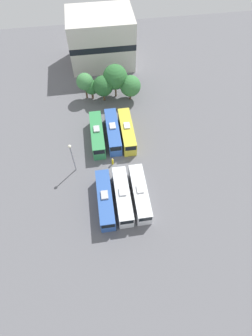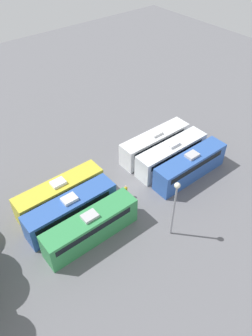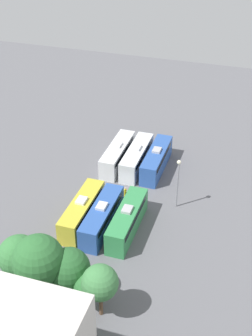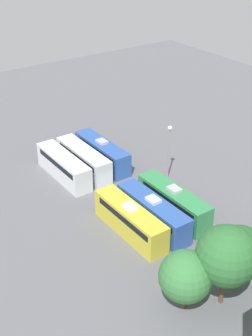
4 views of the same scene
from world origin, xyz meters
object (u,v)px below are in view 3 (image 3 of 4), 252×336
at_px(bus_3, 127,220).
at_px(worker_person, 125,193).
at_px(bus_1, 137,157).
at_px(light_pole, 178,176).
at_px(tree_3, 38,260).
at_px(bus_2, 117,154).
at_px(tree_0, 100,283).
at_px(bus_5, 82,211).
at_px(tree_4, 19,256).
at_px(tree_1, 89,287).
at_px(bus_0, 156,159).
at_px(tree_2, 69,269).
at_px(bus_4, 102,216).

height_order(bus_3, worker_person, bus_3).
height_order(bus_1, light_pole, light_pole).
relative_size(light_pole, tree_3, 0.92).
bearing_deg(bus_2, tree_0, 105.31).
height_order(bus_3, bus_5, same).
distance_m(worker_person, tree_4, 19.73).
bearing_deg(tree_1, bus_0, -89.54).
height_order(bus_2, tree_0, tree_0).
distance_m(bus_2, tree_2, 27.53).
xyz_separation_m(bus_3, tree_0, (-1.46, 13.60, 2.84)).
height_order(tree_0, tree_3, tree_3).
bearing_deg(bus_3, tree_0, 96.14).
bearing_deg(bus_2, bus_0, -177.15).
relative_size(bus_1, tree_0, 1.61).
xyz_separation_m(bus_1, light_pole, (-8.16, 8.05, 3.35)).
relative_size(tree_1, tree_2, 0.77).
distance_m(bus_1, bus_5, 15.35).
height_order(bus_2, bus_4, same).
distance_m(light_pole, tree_2, 20.65).
distance_m(bus_3, tree_2, 12.72).
height_order(bus_1, bus_4, same).
bearing_deg(bus_0, bus_1, 3.97).
distance_m(bus_0, bus_1, 3.13).
height_order(bus_1, tree_0, tree_0).
height_order(worker_person, tree_0, tree_0).
xyz_separation_m(tree_0, tree_4, (10.22, -1.80, -0.93)).
distance_m(worker_person, tree_2, 19.19).
bearing_deg(bus_2, light_pole, 144.76).
bearing_deg(bus_4, tree_4, 64.54).
height_order(light_pole, tree_0, light_pole).
relative_size(bus_4, tree_1, 2.16).
bearing_deg(tree_3, tree_4, -24.22).
bearing_deg(tree_1, bus_5, -64.42).
relative_size(bus_3, tree_4, 1.74).
distance_m(bus_2, tree_4, 26.90).
xyz_separation_m(tree_1, tree_2, (2.68, -1.01, 0.86)).
bearing_deg(bus_0, light_pole, 121.38).
xyz_separation_m(bus_0, worker_person, (2.28, 8.58, -0.98)).
relative_size(bus_5, tree_4, 1.74).
distance_m(bus_2, tree_1, 28.95).
bearing_deg(tree_2, bus_1, -88.60).
relative_size(bus_3, light_pole, 1.40).
bearing_deg(bus_1, tree_1, 96.76).
height_order(bus_2, tree_3, tree_3).
relative_size(tree_0, tree_1, 1.34).
relative_size(bus_5, tree_1, 2.16).
bearing_deg(bus_1, bus_2, 1.72).
bearing_deg(tree_1, bus_3, -89.52).
relative_size(bus_0, bus_5, 1.00).
bearing_deg(bus_2, bus_3, 113.02).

